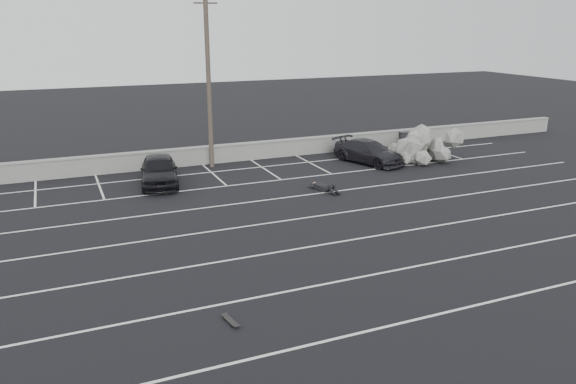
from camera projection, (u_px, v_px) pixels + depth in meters
name	position (u px, v px, depth m)	size (l,w,h in m)	color
ground	(347.00, 241.00, 21.42)	(120.00, 120.00, 0.00)	black
seawall	(234.00, 152.00, 33.59)	(50.00, 0.45, 1.06)	gray
stall_lines	(298.00, 207.00, 25.27)	(36.00, 20.05, 0.01)	silver
car_left	(159.00, 170.00, 28.67)	(1.81, 4.50, 1.53)	black
car_right	(369.00, 152.00, 33.15)	(1.87, 4.61, 1.34)	black
utility_pole	(209.00, 81.00, 31.03)	(1.28, 0.26, 9.63)	#4C4238
trash_bin	(404.00, 139.00, 37.68)	(0.67, 0.67, 0.98)	#2A2A2D
riprap_pile	(418.00, 154.00, 33.49)	(4.70, 3.61, 1.31)	gray
person	(321.00, 184.00, 27.95)	(1.45, 2.67, 0.51)	black
skateboard	(231.00, 321.00, 15.53)	(0.29, 0.71, 0.08)	black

